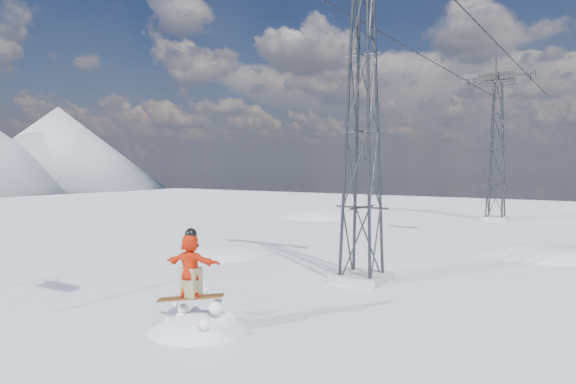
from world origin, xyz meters
TOP-DOWN VIEW (x-y plane):
  - ground at (0.00, 0.00)m, footprint 120.00×120.00m
  - snow_terrain at (-4.77, 21.24)m, footprint 39.00×37.00m
  - lift_tower_near at (0.80, 8.00)m, footprint 5.20×1.80m
  - lift_tower_far at (0.80, 33.00)m, footprint 5.20×1.80m
  - haul_cables at (0.80, 19.50)m, footprint 4.46×51.00m
  - lift_chair_mid at (3.00, 20.46)m, footprint 1.87×0.54m

SIDE VIEW (x-z plane):
  - snow_terrain at x=-4.77m, z-range -20.59..1.41m
  - ground at x=0.00m, z-range 0.00..0.00m
  - lift_tower_near at x=0.80m, z-range -0.24..11.18m
  - lift_tower_far at x=0.80m, z-range -0.24..11.18m
  - lift_chair_mid at x=3.00m, z-range 7.83..10.15m
  - haul_cables at x=0.80m, z-range 10.82..10.88m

